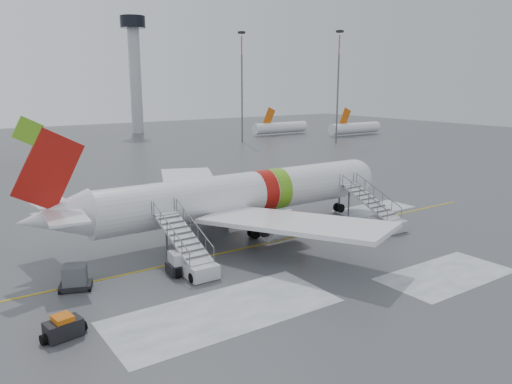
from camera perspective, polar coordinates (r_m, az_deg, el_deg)
ground at (r=41.48m, az=-3.68°, el=-6.41°), size 260.00×260.00×0.00m
airliner at (r=44.80m, az=-2.45°, el=-0.42°), size 35.03×32.97×11.18m
airstair_fwd at (r=48.17m, az=14.08°, el=-2.76°), size 2.05×7.70×3.48m
airstair_aft at (r=36.32m, az=-7.36°, el=-7.49°), size 2.05×7.70×3.48m
pushback_tug at (r=36.42m, az=-8.15°, el=-8.05°), size 2.95×2.32×1.61m
uld_container at (r=35.36m, az=-19.97°, el=-9.23°), size 2.44×2.13×1.67m
baggage_tractor at (r=29.45m, az=-21.15°, el=-14.32°), size 2.51×1.41×1.26m
control_tower at (r=138.25m, az=-13.71°, el=14.33°), size 6.40×6.40×30.00m
light_mast_far_ne at (r=114.10m, az=-1.62°, el=12.67°), size 1.20×1.20×24.25m
light_mast_far_e at (r=113.02m, az=9.37°, el=12.52°), size 1.20×1.20×24.25m
distant_aircraft at (r=128.63m, az=5.66°, el=6.42°), size 35.00×18.00×8.00m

